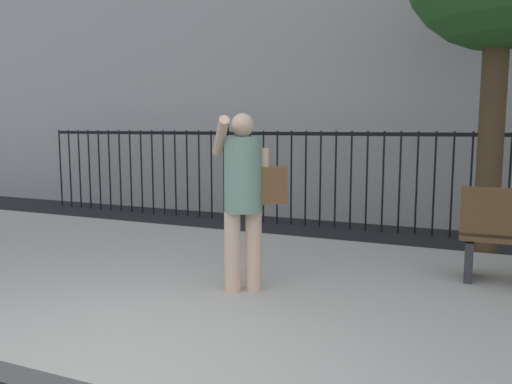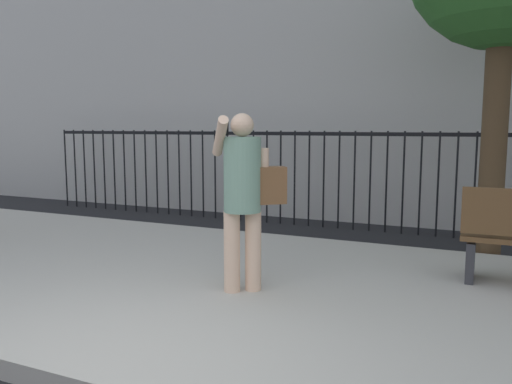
{
  "view_description": "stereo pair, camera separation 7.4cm",
  "coord_description": "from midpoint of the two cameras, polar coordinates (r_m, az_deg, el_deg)",
  "views": [
    {
      "loc": [
        2.0,
        -2.24,
        1.67
      ],
      "look_at": [
        0.05,
        2.24,
        1.04
      ],
      "focal_mm": 35.92,
      "sensor_mm": 36.0,
      "label": 1
    },
    {
      "loc": [
        2.07,
        -2.21,
        1.67
      ],
      "look_at": [
        0.05,
        2.24,
        1.04
      ],
      "focal_mm": 35.92,
      "sensor_mm": 36.0,
      "label": 2
    }
  ],
  "objects": [
    {
      "name": "sidewalk",
      "position": [
        5.13,
        -0.26,
        -10.8
      ],
      "size": [
        28.0,
        4.4,
        0.15
      ],
      "primitive_type": "cube",
      "color": "#B2ADA3",
      "rests_on": "ground"
    },
    {
      "name": "pedestrian_on_phone",
      "position": [
        4.66,
        -0.74,
        0.28
      ],
      "size": [
        0.71,
        0.64,
        1.64
      ],
      "color": "beige",
      "rests_on": "sidewalk"
    },
    {
      "name": "iron_fence",
      "position": [
        8.4,
        10.32,
        2.77
      ],
      "size": [
        12.03,
        0.04,
        1.6
      ],
      "color": "black",
      "rests_on": "ground"
    }
  ]
}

